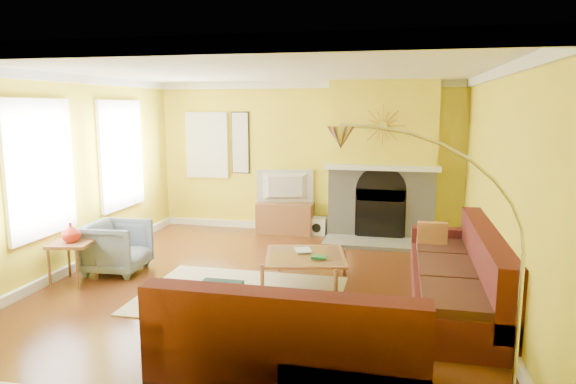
% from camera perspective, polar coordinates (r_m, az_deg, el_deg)
% --- Properties ---
extents(floor, '(5.50, 6.00, 0.02)m').
position_cam_1_polar(floor, '(6.72, -2.67, -10.28)').
color(floor, brown).
rests_on(floor, ground).
extents(ceiling, '(5.50, 6.00, 0.02)m').
position_cam_1_polar(ceiling, '(6.34, -2.86, 13.52)').
color(ceiling, white).
rests_on(ceiling, ground).
extents(wall_back, '(5.50, 0.02, 2.70)m').
position_cam_1_polar(wall_back, '(9.31, 2.13, 3.85)').
color(wall_back, yellow).
rests_on(wall_back, ground).
extents(wall_front, '(5.50, 0.02, 2.70)m').
position_cam_1_polar(wall_front, '(3.63, -15.42, -5.40)').
color(wall_front, yellow).
rests_on(wall_front, ground).
extents(wall_left, '(0.02, 6.00, 2.70)m').
position_cam_1_polar(wall_left, '(7.60, -23.29, 1.81)').
color(wall_left, yellow).
rests_on(wall_left, ground).
extents(wall_right, '(0.02, 6.00, 2.70)m').
position_cam_1_polar(wall_right, '(6.26, 22.39, 0.39)').
color(wall_right, yellow).
rests_on(wall_right, ground).
extents(baseboard, '(5.50, 6.00, 0.12)m').
position_cam_1_polar(baseboard, '(6.70, -2.67, -9.72)').
color(baseboard, white).
rests_on(baseboard, floor).
extents(crown_molding, '(5.50, 6.00, 0.12)m').
position_cam_1_polar(crown_molding, '(6.34, -2.86, 12.89)').
color(crown_molding, white).
rests_on(crown_molding, ceiling).
extents(window_left_near, '(0.06, 1.22, 1.72)m').
position_cam_1_polar(window_left_near, '(8.64, -18.12, 3.95)').
color(window_left_near, white).
rests_on(window_left_near, wall_left).
extents(window_left_far, '(0.06, 1.22, 1.72)m').
position_cam_1_polar(window_left_far, '(7.08, -25.92, 2.35)').
color(window_left_far, white).
rests_on(window_left_far, wall_left).
extents(window_back, '(0.82, 0.06, 1.22)m').
position_cam_1_polar(window_back, '(9.77, -8.99, 5.18)').
color(window_back, white).
rests_on(window_back, wall_back).
extents(wall_art, '(0.34, 0.04, 1.14)m').
position_cam_1_polar(wall_art, '(9.55, -5.33, 5.47)').
color(wall_art, white).
rests_on(wall_art, wall_back).
extents(fireplace, '(1.80, 0.40, 2.70)m').
position_cam_1_polar(fireplace, '(8.95, 10.43, 3.48)').
color(fireplace, gray).
rests_on(fireplace, floor).
extents(mantel, '(1.92, 0.22, 0.08)m').
position_cam_1_polar(mantel, '(8.73, 10.35, 2.67)').
color(mantel, white).
rests_on(mantel, fireplace).
extents(hearth, '(1.80, 0.70, 0.06)m').
position_cam_1_polar(hearth, '(8.65, 10.03, -5.62)').
color(hearth, gray).
rests_on(hearth, floor).
extents(sunburst, '(0.70, 0.04, 0.70)m').
position_cam_1_polar(sunburst, '(8.68, 10.49, 7.27)').
color(sunburst, olive).
rests_on(sunburst, fireplace).
extents(rug, '(2.40, 1.80, 0.02)m').
position_cam_1_polar(rug, '(6.36, -5.26, -11.31)').
color(rug, beige).
rests_on(rug, floor).
extents(sectional_sofa, '(3.01, 3.88, 0.90)m').
position_cam_1_polar(sectional_sofa, '(5.66, 7.62, -9.29)').
color(sectional_sofa, '#521C1A').
rests_on(sectional_sofa, floor).
extents(coffee_table, '(1.19, 1.19, 0.40)m').
position_cam_1_polar(coffee_table, '(6.66, 1.93, -8.58)').
color(coffee_table, white).
rests_on(coffee_table, floor).
extents(media_console, '(1.00, 0.45, 0.55)m').
position_cam_1_polar(media_console, '(9.27, -0.30, -2.89)').
color(media_console, brown).
rests_on(media_console, floor).
extents(tv, '(1.02, 0.39, 0.59)m').
position_cam_1_polar(tv, '(9.17, -0.30, 0.59)').
color(tv, black).
rests_on(tv, media_console).
extents(subwoofer, '(0.30, 0.30, 0.30)m').
position_cam_1_polar(subwoofer, '(9.21, 3.33, -3.79)').
color(subwoofer, white).
rests_on(subwoofer, floor).
extents(armchair, '(0.82, 0.80, 0.71)m').
position_cam_1_polar(armchair, '(7.48, -18.48, -5.80)').
color(armchair, slate).
rests_on(armchair, floor).
extents(side_table, '(0.59, 0.59, 0.55)m').
position_cam_1_polar(side_table, '(7.23, -22.79, -7.23)').
color(side_table, brown).
rests_on(side_table, floor).
extents(vase, '(0.30, 0.30, 0.25)m').
position_cam_1_polar(vase, '(7.13, -22.99, -4.15)').
color(vase, red).
rests_on(vase, side_table).
extents(book, '(0.28, 0.32, 0.03)m').
position_cam_1_polar(book, '(6.72, 0.83, -6.53)').
color(book, white).
rests_on(book, coffee_table).
extents(arc_lamp, '(1.35, 0.36, 2.12)m').
position_cam_1_polar(arc_lamp, '(3.81, 15.90, -9.30)').
color(arc_lamp, silver).
rests_on(arc_lamp, floor).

